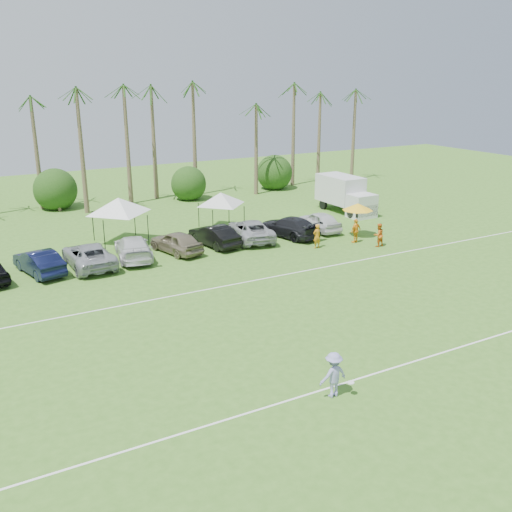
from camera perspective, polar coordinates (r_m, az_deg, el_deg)
ground at (r=23.14m, az=15.82°, el=-13.17°), size 120.00×120.00×0.00m
field_lines at (r=28.61m, az=4.60°, el=-6.29°), size 80.00×12.10×0.01m
palm_tree_3 at (r=52.15m, az=-22.37°, el=14.75°), size 2.40×2.40×11.90m
palm_tree_4 at (r=52.95m, az=-17.67°, el=12.44°), size 2.40×2.40×8.90m
palm_tree_5 at (r=53.83m, az=-13.49°, el=13.78°), size 2.40×2.40×9.90m
palm_tree_6 at (r=55.00m, az=-9.41°, el=15.00°), size 2.40×2.40×10.90m
palm_tree_7 at (r=56.44m, az=-5.48°, el=16.08°), size 2.40×2.40×11.90m
palm_tree_8 at (r=58.75m, az=-0.81°, el=13.69°), size 2.40×2.40×8.90m
palm_tree_9 at (r=61.20m, az=3.46°, el=14.64°), size 2.40×2.40×9.90m
palm_tree_10 at (r=63.96m, az=7.41°, el=15.44°), size 2.40×2.40×10.90m
palm_tree_11 at (r=66.37m, az=10.35°, el=16.12°), size 2.40×2.40×11.90m
bush_tree_1 at (r=54.30m, az=-19.40°, el=6.31°), size 4.00×4.00×4.00m
bush_tree_2 at (r=57.43m, az=-7.49°, el=7.74°), size 4.00×4.00×4.00m
bush_tree_3 at (r=61.72m, az=1.26°, el=8.57°), size 4.00×4.00×4.00m
sideline_player_a at (r=39.94m, az=6.11°, el=1.99°), size 0.67×0.49×1.71m
sideline_player_b at (r=41.01m, az=12.15°, el=2.07°), size 0.82×0.64×1.67m
sideline_player_c at (r=41.62m, az=9.94°, el=2.50°), size 1.10×0.67×1.75m
box_truck at (r=50.72m, az=8.92°, el=6.20°), size 2.44×6.07×3.11m
canopy_tent_left at (r=41.53m, az=-13.64°, el=5.68°), size 4.76×4.76×3.86m
canopy_tent_right at (r=44.47m, az=-3.55°, el=6.36°), size 4.14×4.14×3.36m
market_umbrella at (r=42.88m, az=10.14°, el=4.87°), size 2.28×2.28×2.54m
frisbee_player at (r=21.97m, az=7.75°, el=-11.68°), size 1.32×0.79×1.79m
parked_car_1 at (r=37.01m, az=-20.88°, el=-0.55°), size 2.62×4.82×1.51m
parked_car_2 at (r=37.35m, az=-16.39°, el=0.07°), size 2.63×5.48×1.51m
parked_car_3 at (r=38.29m, az=-12.19°, el=0.83°), size 2.99×5.48×1.51m
parked_car_4 at (r=39.04m, az=-7.98°, el=1.39°), size 2.81×4.72×1.51m
parked_car_5 at (r=40.38m, az=-4.21°, el=2.07°), size 2.31×4.77×1.51m
parked_car_6 at (r=41.68m, az=-0.54°, el=2.62°), size 3.57×5.82×1.51m
parked_car_7 at (r=42.67m, az=3.31°, el=2.95°), size 3.23×5.53×1.51m
parked_car_8 at (r=44.48m, az=6.36°, el=3.48°), size 2.06×4.53×1.51m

